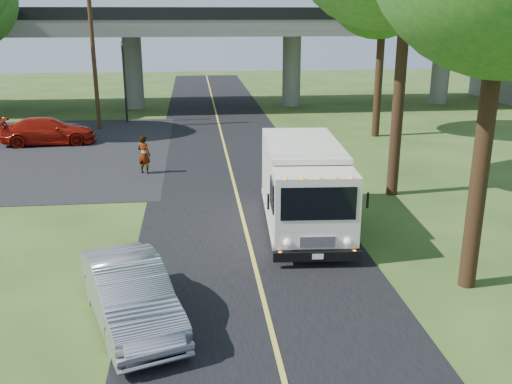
{
  "coord_description": "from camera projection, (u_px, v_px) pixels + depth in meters",
  "views": [
    {
      "loc": [
        -1.6,
        -12.09,
        6.96
      ],
      "look_at": [
        0.25,
        4.8,
        1.6
      ],
      "focal_mm": 40.0,
      "sensor_mm": 36.0,
      "label": 1
    }
  ],
  "objects": [
    {
      "name": "ground",
      "position": [
        267.0,
        315.0,
        13.72
      ],
      "size": [
        120.0,
        120.0,
        0.0
      ],
      "primitive_type": "plane",
      "color": "#2D4719",
      "rests_on": "ground"
    },
    {
      "name": "overpass",
      "position": [
        213.0,
        46.0,
        42.69
      ],
      "size": [
        54.0,
        10.0,
        7.3
      ],
      "color": "slate",
      "rests_on": "ground"
    },
    {
      "name": "lane_line",
      "position": [
        236.0,
        191.0,
        23.19
      ],
      "size": [
        0.12,
        90.0,
        0.01
      ],
      "primitive_type": "cube",
      "color": "gold",
      "rests_on": "road"
    },
    {
      "name": "parking_lot",
      "position": [
        14.0,
        152.0,
        29.64
      ],
      "size": [
        16.0,
        18.0,
        0.01
      ],
      "primitive_type": "cube",
      "color": "black",
      "rests_on": "ground"
    },
    {
      "name": "traffic_signal",
      "position": [
        124.0,
        73.0,
        36.78
      ],
      "size": [
        0.18,
        0.22,
        5.2
      ],
      "color": "black",
      "rests_on": "ground"
    },
    {
      "name": "silver_sedan",
      "position": [
        130.0,
        294.0,
        13.16
      ],
      "size": [
        2.97,
        4.84,
        1.51
      ],
      "primitive_type": "imported",
      "rotation": [
        0.0,
        0.0,
        0.32
      ],
      "color": "gray",
      "rests_on": "ground"
    },
    {
      "name": "red_sedan",
      "position": [
        48.0,
        131.0,
        31.37
      ],
      "size": [
        5.16,
        2.39,
        1.46
      ],
      "primitive_type": "imported",
      "rotation": [
        0.0,
        0.0,
        1.64
      ],
      "color": "maroon",
      "rests_on": "ground"
    },
    {
      "name": "pedestrian",
      "position": [
        144.0,
        155.0,
        25.53
      ],
      "size": [
        0.76,
        0.68,
        1.75
      ],
      "primitive_type": "imported",
      "rotation": [
        0.0,
        0.0,
        2.62
      ],
      "color": "gray",
      "rests_on": "ground"
    },
    {
      "name": "utility_pole",
      "position": [
        93.0,
        54.0,
        34.31
      ],
      "size": [
        1.6,
        0.26,
        9.0
      ],
      "color": "#472D19",
      "rests_on": "ground"
    },
    {
      "name": "step_van",
      "position": [
        304.0,
        184.0,
        18.89
      ],
      "size": [
        2.89,
        6.86,
        2.82
      ],
      "rotation": [
        0.0,
        0.0,
        -0.06
      ],
      "color": "silver",
      "rests_on": "ground"
    },
    {
      "name": "road",
      "position": [
        236.0,
        191.0,
        23.2
      ],
      "size": [
        7.0,
        90.0,
        0.02
      ],
      "primitive_type": "cube",
      "color": "black",
      "rests_on": "ground"
    }
  ]
}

